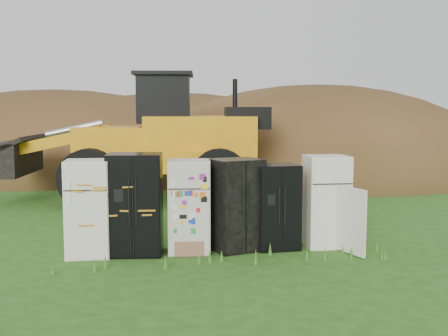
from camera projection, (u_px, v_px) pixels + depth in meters
The scene contains 11 objects.
ground at pixel (212, 250), 11.09m from camera, with size 120.00×120.00×0.00m, color #205215.
fridge_leftmost at pixel (88, 208), 10.60m from camera, with size 0.81×0.78×1.83m, color silver, non-canonical shape.
fridge_black_side at pixel (135, 204), 10.74m from camera, with size 1.01×0.80×1.94m, color black, non-canonical shape.
fridge_sticker at pixel (189, 206), 10.89m from camera, with size 0.81×0.74×1.81m, color silver, non-canonical shape.
fridge_dark_mid at pixel (236, 205), 11.05m from camera, with size 0.93×0.75×1.81m, color black, non-canonical shape.
fridge_black_right at pixel (276, 207), 11.18m from camera, with size 0.85×0.70×1.69m, color black, non-canonical shape.
fridge_open_door at pixel (326, 201), 11.38m from camera, with size 0.84×0.77×1.85m, color silver, non-canonical shape.
wheel_loader at pixel (132, 137), 16.84m from camera, with size 7.96×3.23×3.85m, color orange, non-canonical shape.
dirt_mound_right at pixel (316, 176), 23.33m from camera, with size 15.68×11.50×7.52m, color #402E14.
dirt_mound_left at pixel (57, 171), 24.98m from camera, with size 16.39×12.30×7.23m, color #402E14.
dirt_mound_back at pixel (175, 162), 29.42m from camera, with size 17.73×11.82×7.20m, color #402E14.
Camera 1 is at (-1.50, -10.75, 2.81)m, focal length 45.00 mm.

